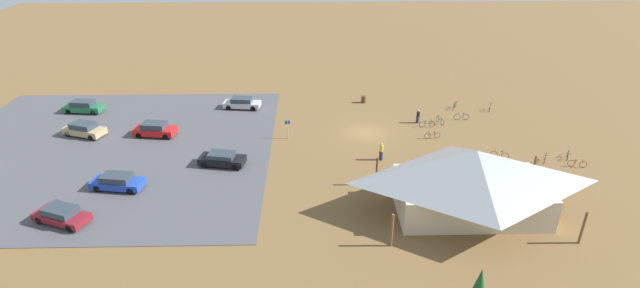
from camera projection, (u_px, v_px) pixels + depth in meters
ground at (366, 133)px, 53.26m from camera, size 160.00×160.00×0.00m
parking_lot_asphalt at (105, 149)px, 49.54m from camera, size 34.12×31.81×0.05m
bike_pavilion at (473, 178)px, 38.20m from camera, size 14.45×9.06×5.59m
trash_bin at (364, 99)px, 61.12m from camera, size 0.60×0.60×0.90m
lot_sign at (287, 127)px, 51.28m from camera, size 0.56×0.08×2.20m
bicycle_green_by_bin at (440, 120)px, 55.35m from camera, size 0.64×1.59×0.83m
bicycle_orange_yard_center at (577, 164)px, 46.11m from camera, size 1.70×0.57×0.77m
bicycle_red_mid_cluster at (432, 135)px, 51.76m from camera, size 1.74×0.48×0.84m
bicycle_black_lone_east at (536, 165)px, 45.74m from camera, size 0.90×1.55×0.87m
bicycle_purple_trailside at (518, 170)px, 44.99m from camera, size 0.48×1.70×0.84m
bicycle_yellow_yard_front at (499, 155)px, 47.67m from camera, size 1.63×0.74×0.89m
bicycle_teal_front_row at (427, 124)px, 54.38m from camera, size 1.78×0.48×0.88m
bicycle_silver_back_row at (490, 107)px, 58.78m from camera, size 0.75×1.61×0.87m
bicycle_white_yard_right at (461, 117)px, 56.19m from camera, size 1.76×0.48×0.92m
bicycle_blue_edge_north at (568, 155)px, 47.70m from camera, size 0.86×1.49×0.77m
bicycle_green_near_sign at (455, 106)px, 59.38m from camera, size 0.83×1.45×0.79m
bicycle_orange_edge_south at (545, 158)px, 47.16m from camera, size 0.86×1.49×0.81m
car_blue_end_stall at (117, 182)px, 42.39m from camera, size 4.71×2.43×1.38m
car_red_by_curb at (155, 129)px, 52.12m from camera, size 4.62×2.46×1.51m
car_black_mid_lot at (222, 159)px, 46.21m from camera, size 4.63×2.58×1.32m
car_green_front_row at (83, 107)px, 58.03m from camera, size 4.72×2.22×1.47m
car_tan_far_end at (84, 129)px, 52.18m from camera, size 4.86×3.23×1.47m
car_maroon_second_row at (61, 215)px, 37.88m from camera, size 4.81×3.30×1.37m
car_silver_inner_stall at (242, 103)px, 59.20m from camera, size 4.63×2.24×1.37m
visitor_by_pavilion at (418, 116)px, 55.26m from camera, size 0.39×0.40×1.61m
visitor_crossing_yard at (381, 151)px, 47.16m from camera, size 0.39×0.36×1.84m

